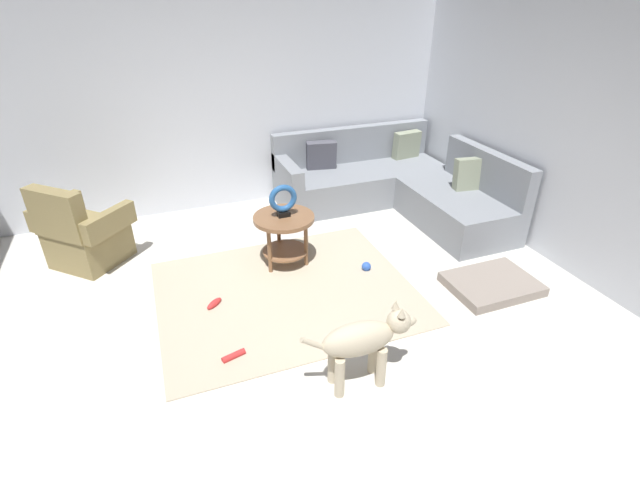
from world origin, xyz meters
The scene contains 13 objects.
ground_plane centered at (0.00, 0.00, -0.05)m, with size 6.00×6.00×0.10m, color silver.
wall_back centered at (0.00, 2.94, 1.35)m, with size 6.00×0.12×2.70m, color silver.
wall_right centered at (2.94, 0.00, 1.35)m, with size 0.12×6.00×2.70m, color silver.
area_rug centered at (0.15, 0.70, 0.01)m, with size 2.30×1.90×0.01m, color #BCAD93.
sectional_couch centered at (1.99, 2.01, 0.29)m, with size 2.20×2.25×0.88m.
armchair centered at (-1.58, 1.92, 0.32)m, with size 0.99×0.98×0.88m.
side_table centered at (0.30, 1.19, 0.42)m, with size 0.60×0.60×0.54m.
torus_sculpture centered at (0.30, 1.19, 0.71)m, with size 0.28×0.08×0.33m.
dog_bed_mat centered at (1.98, 0.08, 0.04)m, with size 0.80×0.60×0.09m, color gray.
dog centered at (0.34, -0.54, 0.38)m, with size 0.85×0.24×0.63m.
dog_toy_ball centered at (1.01, 0.78, 0.05)m, with size 0.09×0.09×0.09m, color blue.
dog_toy_rope centered at (-0.48, 0.01, 0.03)m, with size 0.05×0.05×0.19m, color red.
dog_toy_bone centered at (-0.51, 0.72, 0.03)m, with size 0.18×0.06×0.06m, color red.
Camera 1 is at (-0.80, -2.70, 2.50)m, focal length 25.87 mm.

